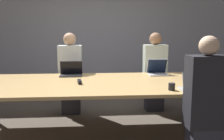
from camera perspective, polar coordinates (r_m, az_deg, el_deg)
ground_plane at (r=3.66m, az=-2.61°, el=-14.35°), size 24.00×24.00×0.00m
curtain_wall at (r=5.85m, az=-3.48°, el=8.47°), size 12.00×0.06×2.80m
conference_table at (r=3.44m, az=-2.69°, el=-3.56°), size 3.67×1.48×0.75m
laptop_near_right at (r=3.08m, az=18.57°, el=-3.31°), size 0.35×0.23×0.23m
person_near_right at (r=2.78m, az=20.56°, el=-7.68°), size 0.40×0.24×1.40m
cup_near_right at (r=3.04m, az=13.48°, el=-3.72°), size 0.08×0.08×0.09m
laptop_far_right at (r=4.06m, az=10.34°, el=-0.03°), size 0.31×0.26×0.25m
person_far_right at (r=4.58m, az=9.72°, el=-0.71°), size 0.40×0.24×1.42m
laptop_far_midleft at (r=3.95m, az=-9.33°, el=-0.35°), size 0.35×0.22×0.23m
person_far_midleft at (r=4.40m, az=-9.45°, el=-1.11°), size 0.40×0.24×1.41m
stapler at (r=3.35m, az=-7.44°, el=-2.67°), size 0.07×0.15×0.05m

